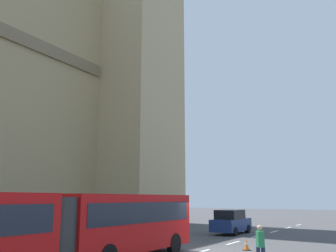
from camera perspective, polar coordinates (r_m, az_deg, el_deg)
name	(u,v)px	position (r m, az deg, el deg)	size (l,w,h in m)	color
ground_plane	(204,251)	(20.12, 5.70, -19.13)	(160.00, 160.00, 0.00)	#424244
lane_centre_marking	(233,243)	(23.89, 10.30, -17.76)	(39.00, 0.16, 0.01)	silver
articulated_bus	(46,226)	(14.17, -18.78, -14.77)	(17.20, 2.54, 2.90)	#B20F0F
sedan_lead	(231,222)	(29.60, 9.96, -14.74)	(4.40, 1.86, 1.85)	navy
traffic_cone_middle	(246,245)	(20.73, 12.33, -17.91)	(0.36, 0.36, 0.58)	black
pedestrian_near_cones	(260,246)	(15.25, 14.44, -17.87)	(0.47, 0.42, 1.69)	#262D4C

